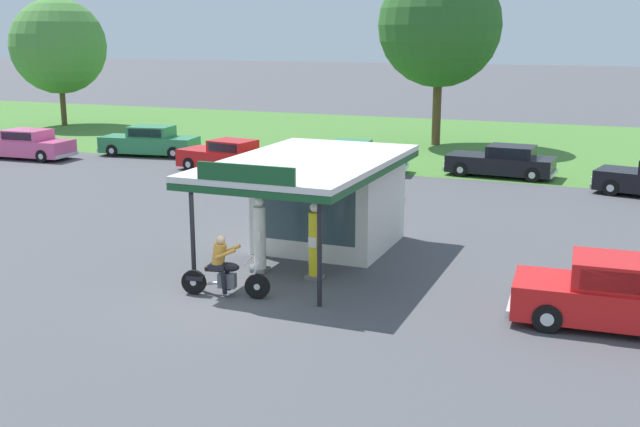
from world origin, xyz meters
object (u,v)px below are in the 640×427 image
at_px(parked_car_back_row_far_left, 229,157).
at_px(featured_classic_sedan, 629,297).
at_px(parked_car_back_row_centre, 502,162).
at_px(parked_car_back_row_centre_right, 355,158).
at_px(parked_car_second_row_spare, 150,142).
at_px(bystander_strolling_foreground, 380,172).
at_px(gas_pump_nearside, 260,238).
at_px(gas_pump_offside, 315,244).
at_px(motorcycle_with_rider, 224,271).
at_px(parked_car_back_row_left, 26,145).

bearing_deg(parked_car_back_row_far_left, featured_classic_sedan, -38.28).
bearing_deg(parked_car_back_row_centre, parked_car_back_row_centre_right, -167.21).
bearing_deg(parked_car_back_row_centre_right, parked_car_second_row_spare, 177.18).
relative_size(parked_car_back_row_far_left, bystander_strolling_foreground, 3.03).
relative_size(gas_pump_nearside, gas_pump_offside, 1.01).
distance_m(parked_car_back_row_centre_right, parked_car_back_row_centre, 6.84).
bearing_deg(parked_car_back_row_centre, gas_pump_nearside, -102.88).
xyz_separation_m(parked_car_second_row_spare, parked_car_back_row_centre, (18.66, 0.93, -0.06)).
height_order(parked_car_second_row_spare, bystander_strolling_foreground, bystander_strolling_foreground).
xyz_separation_m(gas_pump_nearside, gas_pump_offside, (1.65, -0.00, -0.01)).
bearing_deg(motorcycle_with_rider, parked_car_back_row_left, 143.35).
relative_size(featured_classic_sedan, parked_car_back_row_far_left, 1.00).
height_order(motorcycle_with_rider, parked_car_second_row_spare, parked_car_second_row_spare).
height_order(motorcycle_with_rider, parked_car_back_row_left, motorcycle_with_rider).
xyz_separation_m(parked_car_back_row_centre, bystander_strolling_foreground, (-3.94, -6.17, 0.28)).
bearing_deg(featured_classic_sedan, parked_car_back_row_centre, 107.43).
bearing_deg(parked_car_back_row_centre, motorcycle_with_rider, -101.24).
xyz_separation_m(gas_pump_offside, parked_car_back_row_centre_right, (-4.40, 15.64, -0.30)).
distance_m(gas_pump_nearside, parked_car_back_row_left, 24.06).
height_order(gas_pump_nearside, parked_car_back_row_centre, gas_pump_nearside).
height_order(motorcycle_with_rider, featured_classic_sedan, featured_classic_sedan).
xyz_separation_m(motorcycle_with_rider, parked_car_back_row_left, (-20.35, 15.14, 0.06)).
distance_m(gas_pump_nearside, parked_car_back_row_centre_right, 15.88).
bearing_deg(parked_car_back_row_centre_right, bystander_strolling_foreground, -59.51).
bearing_deg(gas_pump_offside, parked_car_second_row_spare, 135.27).
distance_m(featured_classic_sedan, parked_car_second_row_spare, 29.56).
bearing_deg(parked_car_back_row_centre, parked_car_back_row_left, -170.13).
bearing_deg(parked_car_back_row_left, parked_car_back_row_centre_right, 8.75).
relative_size(gas_pump_offside, parked_car_back_row_centre, 0.41).
distance_m(parked_car_back_row_centre, parked_car_back_row_far_left, 12.84).
bearing_deg(parked_car_back_row_left, parked_car_back_row_far_left, 2.51).
height_order(gas_pump_offside, parked_car_back_row_left, gas_pump_offside).
distance_m(gas_pump_offside, parked_car_back_row_centre, 17.31).
relative_size(parked_car_back_row_far_left, parked_car_back_row_left, 0.99).
relative_size(featured_classic_sedan, bystander_strolling_foreground, 3.03).
bearing_deg(parked_car_second_row_spare, parked_car_back_row_centre, 2.84).
xyz_separation_m(gas_pump_nearside, motorcycle_with_rider, (0.08, -2.20, -0.32)).
height_order(gas_pump_nearside, parked_car_back_row_far_left, gas_pump_nearside).
relative_size(motorcycle_with_rider, bystander_strolling_foreground, 1.30).
height_order(motorcycle_with_rider, parked_car_back_row_centre_right, motorcycle_with_rider).
bearing_deg(bystander_strolling_foreground, parked_car_back_row_centre_right, 120.49).
bearing_deg(bystander_strolling_foreground, parked_car_back_row_far_left, 163.52).
bearing_deg(gas_pump_offside, gas_pump_nearside, 180.00).
height_order(parked_car_back_row_centre, bystander_strolling_foreground, bystander_strolling_foreground).
distance_m(featured_classic_sedan, parked_car_back_row_centre, 18.67).
distance_m(gas_pump_offside, featured_classic_sedan, 7.90).
bearing_deg(parked_car_back_row_left, bystander_strolling_foreground, -5.51).
relative_size(parked_car_back_row_centre_right, parked_car_back_row_far_left, 0.94).
bearing_deg(parked_car_back_row_far_left, bystander_strolling_foreground, -16.48).
bearing_deg(bystander_strolling_foreground, gas_pump_nearside, -89.93).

